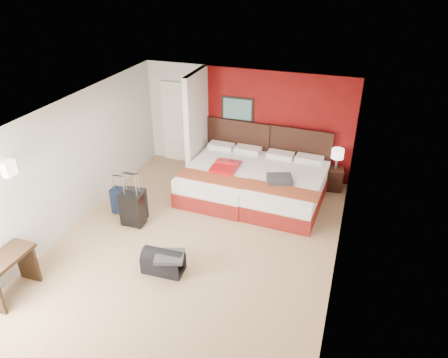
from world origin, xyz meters
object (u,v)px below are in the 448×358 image
at_px(desk, 10,276).
at_px(suitcase_charcoal, 135,206).
at_px(bed_left, 223,178).
at_px(suitcase_navy, 122,202).
at_px(bed_right, 286,189).
at_px(red_suitcase_open, 226,166).
at_px(nightstand, 334,179).
at_px(table_lamp, 337,159).
at_px(duffel_bag, 163,263).
at_px(suitcase_black, 133,210).

bearing_deg(desk, suitcase_charcoal, 72.68).
distance_m(bed_left, suitcase_navy, 2.27).
xyz_separation_m(bed_right, suitcase_navy, (-3.12, -1.48, -0.06)).
xyz_separation_m(red_suitcase_open, nightstand, (2.26, 1.00, -0.43)).
bearing_deg(bed_right, suitcase_charcoal, -145.98).
bearing_deg(nightstand, desk, -136.58).
distance_m(table_lamp, desk, 6.73).
bearing_deg(suitcase_charcoal, desk, -111.98).
xyz_separation_m(nightstand, duffel_bag, (-2.43, -3.79, -0.08)).
relative_size(nightstand, suitcase_black, 0.78).
relative_size(bed_left, table_lamp, 4.47).
bearing_deg(desk, red_suitcase_open, 62.05).
xyz_separation_m(bed_left, suitcase_navy, (-1.68, -1.53, -0.06)).
xyz_separation_m(red_suitcase_open, suitcase_black, (-1.34, -1.74, -0.36)).
xyz_separation_m(suitcase_charcoal, suitcase_navy, (-0.40, 0.15, -0.07)).
bearing_deg(nightstand, suitcase_charcoal, -150.20).
bearing_deg(suitcase_black, suitcase_navy, 143.04).
distance_m(bed_left, desk, 4.64).
distance_m(bed_left, nightstand, 2.52).
relative_size(suitcase_charcoal, desk, 0.74).
height_order(suitcase_black, suitcase_charcoal, same).
distance_m(nightstand, table_lamp, 0.50).
xyz_separation_m(bed_right, suitcase_charcoal, (-2.72, -1.63, 0.01)).
distance_m(red_suitcase_open, suitcase_charcoal, 2.12).
distance_m(nightstand, suitcase_navy, 4.71).
xyz_separation_m(nightstand, table_lamp, (0.00, 0.00, 0.50)).
bearing_deg(suitcase_black, red_suitcase_open, 50.79).
relative_size(nightstand, desk, 0.58).
height_order(bed_left, red_suitcase_open, red_suitcase_open).
distance_m(bed_left, duffel_bag, 2.90).
xyz_separation_m(bed_right, table_lamp, (0.92, 0.94, 0.43)).
bearing_deg(nightstand, suitcase_navy, -154.45).
bearing_deg(bed_right, suitcase_black, -143.03).
distance_m(suitcase_charcoal, duffel_bag, 1.73).
xyz_separation_m(bed_right, desk, (-3.50, -4.11, 0.05)).
height_order(nightstand, suitcase_black, suitcase_black).
bearing_deg(desk, suitcase_navy, 81.82).
bearing_deg(nightstand, bed_left, -164.63).
height_order(suitcase_charcoal, suitcase_navy, suitcase_charcoal).
bearing_deg(nightstand, bed_right, -139.76).
bearing_deg(duffel_bag, desk, -149.79).
distance_m(table_lamp, suitcase_navy, 4.73).
xyz_separation_m(nightstand, suitcase_charcoal, (-3.64, -2.57, 0.07)).
bearing_deg(red_suitcase_open, nightstand, 22.38).
relative_size(bed_right, desk, 2.41).
relative_size(red_suitcase_open, suitcase_charcoal, 1.11).
xyz_separation_m(nightstand, suitcase_navy, (-4.04, -2.42, 0.01)).
height_order(bed_right, duffel_bag, bed_right).
relative_size(red_suitcase_open, table_lamp, 1.53).
bearing_deg(suitcase_navy, nightstand, 26.59).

